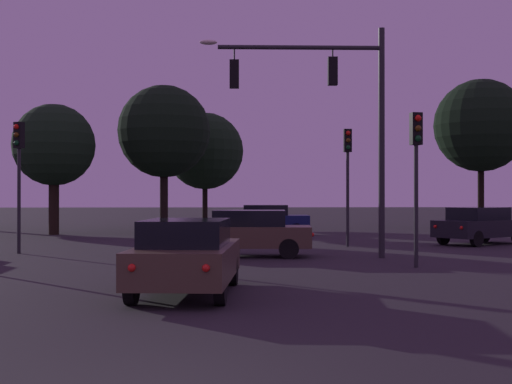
{
  "coord_description": "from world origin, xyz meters",
  "views": [
    {
      "loc": [
        0.75,
        -6.77,
        2.01
      ],
      "look_at": [
        1.91,
        17.21,
        2.12
      ],
      "focal_mm": 48.69,
      "sensor_mm": 36.0,
      "label": 1
    }
  ],
  "objects_px": {
    "car_far_lane": "(480,225)",
    "tree_behind_sign": "(54,145)",
    "tree_center_horizon": "(164,132)",
    "tree_lot_edge": "(481,126)",
    "traffic_light_corner_left": "(416,158)",
    "traffic_signal_mast_arm": "(332,102)",
    "tree_left_far": "(205,151)",
    "traffic_light_far_side": "(348,164)",
    "traffic_light_corner_right": "(19,161)",
    "car_nearside_lane": "(187,255)",
    "car_parked_lot": "(267,219)",
    "car_crossing_right": "(246,232)"
  },
  "relations": [
    {
      "from": "tree_behind_sign",
      "to": "tree_left_far",
      "type": "height_order",
      "value": "tree_left_far"
    },
    {
      "from": "traffic_light_corner_right",
      "to": "car_crossing_right",
      "type": "relative_size",
      "value": 1.01
    },
    {
      "from": "traffic_light_corner_right",
      "to": "traffic_light_far_side",
      "type": "height_order",
      "value": "traffic_light_far_side"
    },
    {
      "from": "tree_center_horizon",
      "to": "tree_lot_edge",
      "type": "distance_m",
      "value": 19.01
    },
    {
      "from": "traffic_light_corner_left",
      "to": "traffic_light_far_side",
      "type": "xyz_separation_m",
      "value": [
        -0.49,
        7.86,
        0.19
      ]
    },
    {
      "from": "tree_left_far",
      "to": "traffic_signal_mast_arm",
      "type": "bearing_deg",
      "value": -78.17
    },
    {
      "from": "tree_left_far",
      "to": "tree_lot_edge",
      "type": "relative_size",
      "value": 0.81
    },
    {
      "from": "traffic_signal_mast_arm",
      "to": "tree_left_far",
      "type": "bearing_deg",
      "value": 101.83
    },
    {
      "from": "traffic_light_corner_right",
      "to": "tree_center_horizon",
      "type": "height_order",
      "value": "tree_center_horizon"
    },
    {
      "from": "car_parked_lot",
      "to": "tree_lot_edge",
      "type": "height_order",
      "value": "tree_lot_edge"
    },
    {
      "from": "traffic_light_corner_left",
      "to": "tree_center_horizon",
      "type": "distance_m",
      "value": 21.27
    },
    {
      "from": "tree_behind_sign",
      "to": "tree_lot_edge",
      "type": "bearing_deg",
      "value": 12.36
    },
    {
      "from": "traffic_light_corner_right",
      "to": "tree_lot_edge",
      "type": "relative_size",
      "value": 0.5
    },
    {
      "from": "traffic_light_corner_right",
      "to": "car_nearside_lane",
      "type": "height_order",
      "value": "traffic_light_corner_right"
    },
    {
      "from": "traffic_light_corner_left",
      "to": "car_parked_lot",
      "type": "xyz_separation_m",
      "value": [
        -3.11,
        15.95,
        -2.26
      ]
    },
    {
      "from": "car_far_lane",
      "to": "tree_behind_sign",
      "type": "distance_m",
      "value": 21.03
    },
    {
      "from": "car_nearside_lane",
      "to": "tree_lot_edge",
      "type": "relative_size",
      "value": 0.51
    },
    {
      "from": "traffic_signal_mast_arm",
      "to": "car_parked_lot",
      "type": "xyz_separation_m",
      "value": [
        -1.24,
        12.96,
        -4.2
      ]
    },
    {
      "from": "traffic_signal_mast_arm",
      "to": "car_parked_lot",
      "type": "height_order",
      "value": "traffic_signal_mast_arm"
    },
    {
      "from": "tree_left_far",
      "to": "tree_lot_edge",
      "type": "distance_m",
      "value": 17.02
    },
    {
      "from": "car_nearside_lane",
      "to": "car_parked_lot",
      "type": "relative_size",
      "value": 1.09
    },
    {
      "from": "tree_left_far",
      "to": "traffic_light_far_side",
      "type": "bearing_deg",
      "value": -70.75
    },
    {
      "from": "traffic_signal_mast_arm",
      "to": "car_parked_lot",
      "type": "distance_m",
      "value": 13.68
    },
    {
      "from": "traffic_light_corner_right",
      "to": "tree_left_far",
      "type": "height_order",
      "value": "tree_left_far"
    },
    {
      "from": "traffic_signal_mast_arm",
      "to": "tree_center_horizon",
      "type": "bearing_deg",
      "value": 112.43
    },
    {
      "from": "traffic_light_corner_left",
      "to": "traffic_light_corner_right",
      "type": "height_order",
      "value": "traffic_light_corner_right"
    },
    {
      "from": "car_crossing_right",
      "to": "tree_behind_sign",
      "type": "bearing_deg",
      "value": 125.57
    },
    {
      "from": "tree_behind_sign",
      "to": "traffic_light_corner_right",
      "type": "bearing_deg",
      "value": -82.25
    },
    {
      "from": "car_crossing_right",
      "to": "tree_left_far",
      "type": "distance_m",
      "value": 21.86
    },
    {
      "from": "traffic_signal_mast_arm",
      "to": "car_nearside_lane",
      "type": "relative_size",
      "value": 1.62
    },
    {
      "from": "traffic_light_corner_left",
      "to": "tree_behind_sign",
      "type": "height_order",
      "value": "tree_behind_sign"
    },
    {
      "from": "traffic_light_far_side",
      "to": "car_crossing_right",
      "type": "relative_size",
      "value": 1.03
    },
    {
      "from": "traffic_signal_mast_arm",
      "to": "tree_center_horizon",
      "type": "relative_size",
      "value": 0.91
    },
    {
      "from": "car_parked_lot",
      "to": "tree_left_far",
      "type": "relative_size",
      "value": 0.58
    },
    {
      "from": "traffic_light_corner_left",
      "to": "car_nearside_lane",
      "type": "distance_m",
      "value": 8.17
    },
    {
      "from": "car_crossing_right",
      "to": "car_far_lane",
      "type": "distance_m",
      "value": 11.05
    },
    {
      "from": "traffic_light_corner_left",
      "to": "tree_behind_sign",
      "type": "relative_size",
      "value": 0.65
    },
    {
      "from": "traffic_light_far_side",
      "to": "car_far_lane",
      "type": "height_order",
      "value": "traffic_light_far_side"
    },
    {
      "from": "car_crossing_right",
      "to": "tree_behind_sign",
      "type": "xyz_separation_m",
      "value": [
        -9.36,
        13.09,
        3.75
      ]
    },
    {
      "from": "traffic_signal_mast_arm",
      "to": "traffic_light_corner_right",
      "type": "bearing_deg",
      "value": 168.19
    },
    {
      "from": "traffic_light_far_side",
      "to": "car_crossing_right",
      "type": "height_order",
      "value": "traffic_light_far_side"
    },
    {
      "from": "traffic_light_corner_left",
      "to": "car_nearside_lane",
      "type": "height_order",
      "value": "traffic_light_corner_left"
    },
    {
      "from": "traffic_light_corner_left",
      "to": "car_far_lane",
      "type": "height_order",
      "value": "traffic_light_corner_left"
    },
    {
      "from": "car_nearside_lane",
      "to": "tree_center_horizon",
      "type": "bearing_deg",
      "value": 95.88
    },
    {
      "from": "tree_center_horizon",
      "to": "tree_left_far",
      "type": "bearing_deg",
      "value": 69.91
    },
    {
      "from": "car_crossing_right",
      "to": "tree_center_horizon",
      "type": "bearing_deg",
      "value": 104.3
    },
    {
      "from": "car_nearside_lane",
      "to": "car_far_lane",
      "type": "xyz_separation_m",
      "value": [
        11.25,
        13.76,
        -0.0
      ]
    },
    {
      "from": "car_parked_lot",
      "to": "tree_center_horizon",
      "type": "distance_m",
      "value": 7.98
    },
    {
      "from": "car_far_lane",
      "to": "tree_center_horizon",
      "type": "xyz_separation_m",
      "value": [
        -13.75,
        10.47,
        4.72
      ]
    },
    {
      "from": "traffic_light_far_side",
      "to": "car_crossing_right",
      "type": "distance_m",
      "value": 6.38
    }
  ]
}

